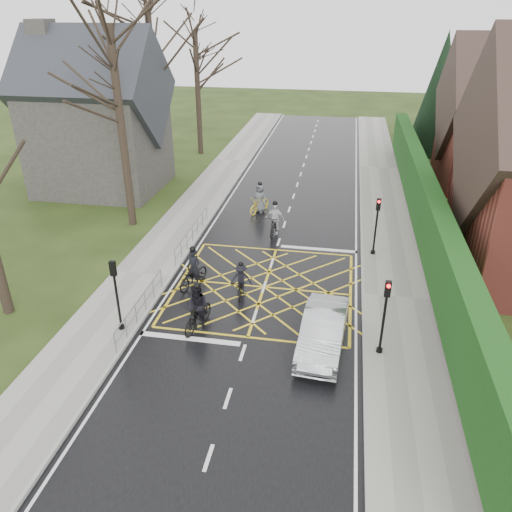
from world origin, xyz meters
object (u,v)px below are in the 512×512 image
(cyclist_rear, at_px, (194,273))
(cyclist_back, at_px, (198,311))
(cyclist_front, at_px, (275,222))
(cyclist_lead, at_px, (260,202))
(car, at_px, (323,331))
(cyclist_mid, at_px, (241,283))

(cyclist_rear, xyz_separation_m, cyclist_back, (1.16, -3.24, 0.14))
(cyclist_rear, height_order, cyclist_back, cyclist_back)
(cyclist_rear, xyz_separation_m, cyclist_front, (2.86, 6.51, 0.08))
(cyclist_lead, distance_m, car, 14.15)
(cyclist_back, xyz_separation_m, cyclist_front, (1.70, 9.75, -0.06))
(cyclist_back, xyz_separation_m, car, (5.05, -0.41, -0.06))
(cyclist_rear, bearing_deg, car, -11.41)
(cyclist_mid, bearing_deg, cyclist_lead, 86.54)
(cyclist_back, bearing_deg, cyclist_front, 93.94)
(cyclist_rear, distance_m, cyclist_back, 3.44)
(cyclist_mid, distance_m, car, 5.09)
(cyclist_back, distance_m, car, 5.06)
(cyclist_rear, xyz_separation_m, car, (6.20, -3.65, 0.08))
(cyclist_lead, bearing_deg, cyclist_rear, -75.54)
(cyclist_mid, bearing_deg, cyclist_back, -120.49)
(cyclist_rear, bearing_deg, cyclist_front, 85.37)
(cyclist_rear, bearing_deg, cyclist_mid, 10.15)
(car, bearing_deg, cyclist_rear, 153.40)
(cyclist_front, relative_size, car, 0.45)
(car, bearing_deg, cyclist_back, 179.23)
(cyclist_rear, relative_size, cyclist_lead, 1.02)
(cyclist_front, bearing_deg, cyclist_rear, -109.24)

